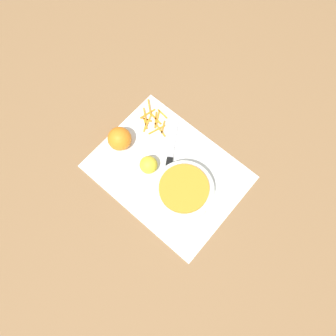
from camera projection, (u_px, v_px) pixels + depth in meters
ground_plane at (168, 172)px, 1.07m from camera, size 4.00×4.00×0.00m
cutting_board at (168, 171)px, 1.07m from camera, size 0.48×0.36×0.01m
bowl_speckled at (184, 191)px, 1.01m from camera, size 0.19×0.19×0.07m
knife at (169, 160)px, 1.07m from camera, size 0.14×0.21×0.02m
orange_left at (120, 139)px, 1.06m from camera, size 0.08×0.08×0.08m
lemon at (149, 165)px, 1.04m from camera, size 0.06×0.06×0.06m
peel_pile at (153, 120)px, 1.13m from camera, size 0.14×0.11×0.01m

